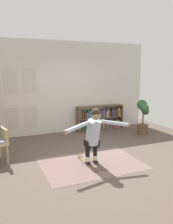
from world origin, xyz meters
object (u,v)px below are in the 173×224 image
potted_plant (143,114)px  person_skier (94,132)px  bookshelf (99,119)px  skis_pair (91,162)px

potted_plant → person_skier: size_ratio=0.73×
person_skier → potted_plant: bearing=34.5°
bookshelf → person_skier: 3.15m
skis_pair → person_skier: 0.73m
potted_plant → skis_pair: bearing=-147.7°
bookshelf → skis_pair: (-1.49, -2.62, -0.34)m
skis_pair → potted_plant: bearing=32.3°
potted_plant → person_skier: person_skier is taller
bookshelf → potted_plant: potted_plant is taller
bookshelf → skis_pair: size_ratio=1.82×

